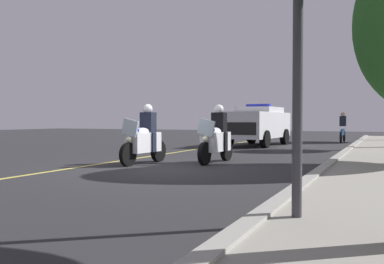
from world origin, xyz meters
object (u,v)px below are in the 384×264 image
police_suv (258,124)px  cyclist_background (343,128)px  police_motorcycle_lead_left (144,139)px  police_motorcycle_lead_right (216,139)px

police_suv → cyclist_background: bearing=140.9°
police_motorcycle_lead_left → cyclist_background: bearing=163.9°
police_motorcycle_lead_left → police_motorcycle_lead_right: size_ratio=1.00×
police_motorcycle_lead_right → police_suv: size_ratio=0.43×
police_motorcycle_lead_right → police_motorcycle_lead_left: bearing=-56.3°
police_motorcycle_lead_right → cyclist_background: bearing=169.8°
police_motorcycle_lead_left → cyclist_background: (-14.21, 4.09, 0.14)m
police_motorcycle_lead_right → police_suv: (-8.66, -1.23, 0.37)m
police_motorcycle_lead_right → cyclist_background: (-13.04, 2.34, 0.14)m
police_motorcycle_lead_left → police_motorcycle_lead_right: 2.11m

